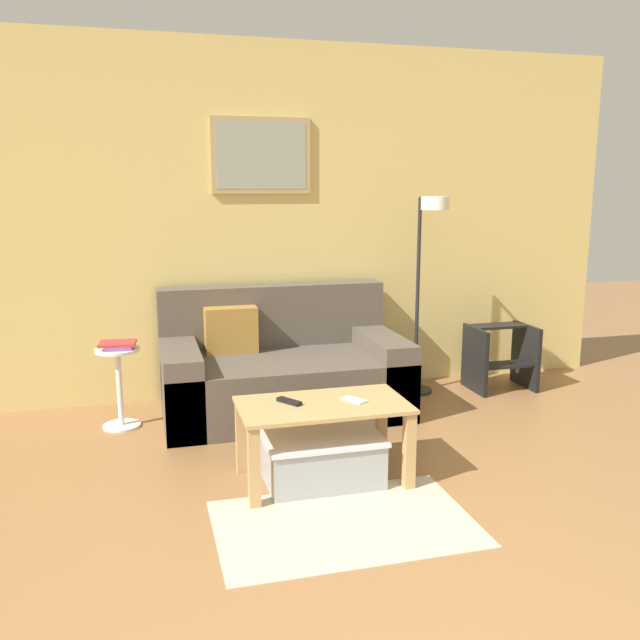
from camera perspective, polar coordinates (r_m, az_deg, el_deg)
wall_back at (r=5.00m, az=-5.29°, el=8.20°), size 5.60×0.09×2.55m
area_rug at (r=3.29m, az=2.07°, el=-16.71°), size 1.20×0.77×0.01m
couch at (r=4.71m, az=-3.29°, el=-4.33°), size 1.63×0.93×0.84m
coffee_table at (r=3.59m, az=0.25°, el=-8.37°), size 0.88×0.49×0.43m
storage_bin at (r=3.67m, az=0.09°, el=-11.46°), size 0.62×0.46×0.26m
floor_lamp at (r=4.91m, az=8.97°, el=4.56°), size 0.26×0.48×1.47m
side_table at (r=4.56m, az=-16.56°, el=-4.92°), size 0.28×0.28×0.52m
book_stack at (r=4.50m, az=-16.63°, el=-2.03°), size 0.24×0.20×0.04m
remote_control at (r=3.56m, az=-2.61°, el=-6.86°), size 0.12×0.15×0.02m
cell_phone at (r=3.61m, az=2.89°, el=-6.72°), size 0.13×0.15×0.01m
step_stool at (r=5.38m, az=14.97°, el=-2.88°), size 0.47×0.38×0.49m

